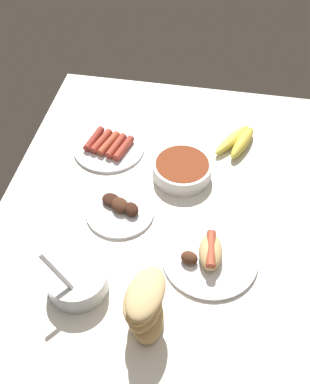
# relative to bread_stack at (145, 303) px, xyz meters

# --- Properties ---
(ground_plane) EXTENTS (1.20, 0.90, 0.03)m
(ground_plane) POSITION_rel_bread_stack_xyz_m (-0.33, -0.03, -0.09)
(ground_plane) COLOR silver
(bread_stack) EXTENTS (0.16, 0.11, 0.14)m
(bread_stack) POSITION_rel_bread_stack_xyz_m (0.00, 0.00, 0.00)
(bread_stack) COLOR tan
(bread_stack) RESTS_ON ground_plane
(plate_grilled_meat) EXTENTS (0.19, 0.19, 0.04)m
(plate_grilled_meat) POSITION_rel_bread_stack_xyz_m (-0.31, -0.13, -0.06)
(plate_grilled_meat) COLOR white
(plate_grilled_meat) RESTS_ON ground_plane
(bowl_chili) EXTENTS (0.18, 0.18, 0.05)m
(bowl_chili) POSITION_rel_bread_stack_xyz_m (-0.48, 0.02, -0.04)
(bowl_chili) COLOR white
(bowl_chili) RESTS_ON ground_plane
(plate_hotdog_assembled) EXTENTS (0.25, 0.25, 0.06)m
(plate_hotdog_assembled) POSITION_rel_bread_stack_xyz_m (-0.19, 0.13, -0.06)
(plate_hotdog_assembled) COLOR white
(plate_hotdog_assembled) RESTS_ON ground_plane
(bowl_coleslaw) EXTENTS (0.15, 0.15, 0.16)m
(bowl_coleslaw) POSITION_rel_bread_stack_xyz_m (-0.05, -0.18, -0.04)
(bowl_coleslaw) COLOR silver
(bowl_coleslaw) RESTS_ON ground_plane
(plate_sausages) EXTENTS (0.23, 0.23, 0.03)m
(plate_sausages) POSITION_rel_bread_stack_xyz_m (-0.55, -0.22, -0.06)
(plate_sausages) COLOR white
(plate_sausages) RESTS_ON ground_plane
(banana_bunch) EXTENTS (0.18, 0.14, 0.04)m
(banana_bunch) POSITION_rel_bread_stack_xyz_m (-0.64, 0.18, -0.05)
(banana_bunch) COLOR #E5D14C
(banana_bunch) RESTS_ON ground_plane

